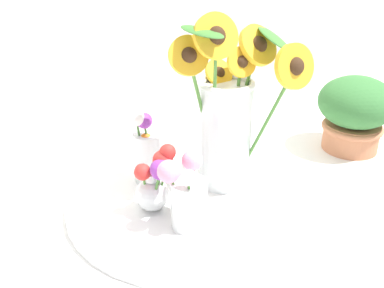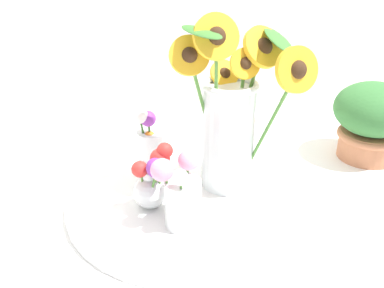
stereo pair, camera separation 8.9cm
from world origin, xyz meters
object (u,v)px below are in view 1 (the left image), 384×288
serving_tray (192,200)px  vase_bulb_right (155,183)px  mason_jar_sunflowers (228,119)px  potted_plant (355,111)px  vase_small_center (187,195)px  vase_small_back (148,152)px

serving_tray → vase_bulb_right: vase_bulb_right is taller
mason_jar_sunflowers → potted_plant: bearing=4.6°
vase_small_center → potted_plant: potted_plant is taller
vase_bulb_right → vase_small_back: size_ratio=0.83×
serving_tray → vase_small_back: bearing=119.9°
serving_tray → mason_jar_sunflowers: mason_jar_sunflowers is taller
vase_small_back → potted_plant: 0.55m
vase_bulb_right → potted_plant: size_ratio=0.76×
serving_tray → mason_jar_sunflowers: (0.09, 0.02, 0.16)m
serving_tray → vase_small_center: 0.13m
potted_plant → serving_tray: bearing=-174.1°
vase_bulb_right → potted_plant: 0.58m
mason_jar_sunflowers → vase_small_center: bearing=-144.5°
mason_jar_sunflowers → vase_small_back: size_ratio=2.13×
vase_small_center → vase_small_back: 0.19m
vase_bulb_right → vase_small_back: 0.12m
vase_small_back → mason_jar_sunflowers: bearing=-28.5°
vase_small_center → mason_jar_sunflowers: bearing=35.5°
mason_jar_sunflowers → vase_small_center: (-0.15, -0.10, -0.09)m
mason_jar_sunflowers → potted_plant: 0.40m
vase_bulb_right → vase_small_center: bearing=-63.0°
vase_bulb_right → potted_plant: (0.58, 0.07, 0.02)m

